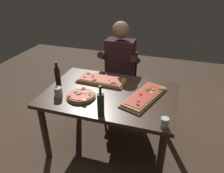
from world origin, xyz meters
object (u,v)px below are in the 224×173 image
object	(u,v)px
tumbler_near_camera	(58,92)
dining_table	(111,100)
tumbler_far_side	(165,123)
pizza_round_far	(81,96)
seated_diner	(119,65)
pizza_rectangular_left	(144,96)
oil_bottle_amber	(101,104)
pizza_rectangular_front	(102,80)
wine_bottle_dark	(58,77)
diner_chair	(121,78)

from	to	relation	value
tumbler_near_camera	dining_table	bearing A→B (deg)	26.07
tumbler_far_side	pizza_round_far	bearing A→B (deg)	165.86
seated_diner	tumbler_near_camera	bearing A→B (deg)	-110.91
tumbler_near_camera	seated_diner	xyz separation A→B (m)	(0.37, 0.97, -0.05)
pizza_rectangular_left	pizza_round_far	distance (m)	0.65
seated_diner	pizza_rectangular_left	bearing A→B (deg)	-56.67
pizza_rectangular_left	oil_bottle_amber	size ratio (longest dim) A/B	2.17
dining_table	pizza_round_far	distance (m)	0.34
pizza_rectangular_front	pizza_rectangular_left	xyz separation A→B (m)	(0.55, -0.21, -0.00)
pizza_rectangular_front	wine_bottle_dark	size ratio (longest dim) A/B	1.95
pizza_round_far	pizza_rectangular_front	bearing A→B (deg)	78.93
seated_diner	diner_chair	bearing A→B (deg)	90.00
pizza_rectangular_front	oil_bottle_amber	xyz separation A→B (m)	(0.22, -0.62, 0.10)
pizza_rectangular_front	wine_bottle_dark	distance (m)	0.50
diner_chair	seated_diner	distance (m)	0.28
tumbler_near_camera	oil_bottle_amber	bearing A→B (deg)	-17.59
tumbler_near_camera	diner_chair	world-z (taller)	diner_chair
oil_bottle_amber	tumbler_far_side	world-z (taller)	oil_bottle_amber
dining_table	tumbler_far_side	bearing A→B (deg)	-33.48
tumbler_near_camera	tumbler_far_side	xyz separation A→B (m)	(1.10, -0.16, -0.01)
tumbler_far_side	pizza_rectangular_left	bearing A→B (deg)	120.93
pizza_round_far	wine_bottle_dark	xyz separation A→B (m)	(-0.34, 0.14, 0.10)
wine_bottle_dark	tumbler_far_side	world-z (taller)	wine_bottle_dark
pizza_rectangular_left	tumbler_near_camera	world-z (taller)	tumbler_near_camera
wine_bottle_dark	diner_chair	distance (m)	1.09
dining_table	pizza_round_far	xyz separation A→B (m)	(-0.26, -0.18, 0.12)
pizza_rectangular_front	pizza_rectangular_left	size ratio (longest dim) A/B	0.88
pizza_round_far	oil_bottle_amber	xyz separation A→B (m)	(0.30, -0.22, 0.10)
pizza_round_far	oil_bottle_amber	world-z (taller)	oil_bottle_amber
tumbler_near_camera	seated_diner	size ratio (longest dim) A/B	0.08
oil_bottle_amber	pizza_rectangular_left	bearing A→B (deg)	51.71
diner_chair	seated_diner	world-z (taller)	seated_diner
pizza_rectangular_left	dining_table	bearing A→B (deg)	-179.64
dining_table	oil_bottle_amber	world-z (taller)	oil_bottle_amber
wine_bottle_dark	oil_bottle_amber	distance (m)	0.74
pizza_rectangular_left	oil_bottle_amber	distance (m)	0.53
pizza_rectangular_front	pizza_round_far	xyz separation A→B (m)	(-0.08, -0.40, 0.00)
tumbler_near_camera	diner_chair	distance (m)	1.20
tumbler_far_side	diner_chair	distance (m)	1.48
pizza_rectangular_front	tumbler_far_side	world-z (taller)	tumbler_far_side
diner_chair	tumbler_far_side	bearing A→B (deg)	-60.06
pizza_round_far	tumbler_near_camera	distance (m)	0.24
pizza_rectangular_front	oil_bottle_amber	size ratio (longest dim) A/B	1.91
tumbler_near_camera	tumbler_far_side	size ratio (longest dim) A/B	1.21
pizza_rectangular_left	pizza_round_far	size ratio (longest dim) A/B	2.13
tumbler_far_side	tumbler_near_camera	bearing A→B (deg)	171.56
pizza_round_far	seated_diner	world-z (taller)	seated_diner
pizza_rectangular_front	oil_bottle_amber	distance (m)	0.67
dining_table	pizza_rectangular_left	world-z (taller)	pizza_rectangular_left
pizza_rectangular_front	pizza_round_far	world-z (taller)	same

